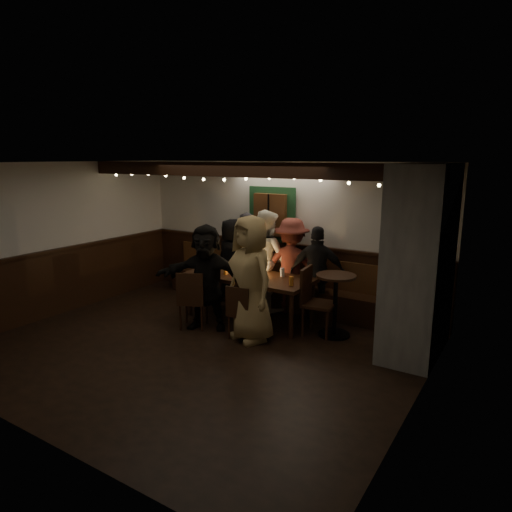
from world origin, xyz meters
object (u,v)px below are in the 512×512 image
Objects in this scene: person_d at (292,266)px; person_a at (232,260)px; person_f at (206,277)px; chair_end at (313,297)px; person_e at (317,273)px; person_g at (251,279)px; dining_table at (249,279)px; chair_near_left at (192,297)px; person_c at (266,260)px; chair_near_right at (240,309)px; high_top at (335,297)px; person_b at (247,258)px.

person_a is at bearing -12.32° from person_d.
chair_end is at bearing 2.82° from person_f.
person_g is at bearing 54.16° from person_e.
chair_near_left is at bearing -120.78° from dining_table.
chair_near_left is at bearing 120.36° from person_a.
person_f is (0.16, 0.17, 0.31)m from chair_near_left.
person_c is at bearing 94.87° from dining_table.
chair_end is 0.67× the size of person_a.
chair_near_left is 0.56× the size of person_d.
person_c is 1.46m from person_g.
chair_near_right is at bearing 129.91° from person_c.
person_d reaches higher than chair_near_left.
chair_near_right is at bearing -65.82° from dining_table.
dining_table is 1.27× the size of person_f.
person_a is at bearing 128.56° from chair_near_right.
person_e reaches higher than chair_near_right.
person_g is (-0.67, -0.71, 0.35)m from chair_end.
high_top is at bearing 38.74° from chair_near_right.
person_f is at bearing -156.90° from high_top.
chair_end is (1.16, -0.01, -0.11)m from dining_table.
person_g reaches higher than chair_near_left.
person_g is at bearing -55.63° from dining_table.
person_a is at bearing 154.66° from person_g.
high_top is 1.66m from person_c.
high_top is at bearing 16.45° from chair_end.
person_g is (1.04, -1.49, 0.09)m from person_b.
person_a is at bearing 88.63° from person_f.
person_f reaches higher than person_a.
person_f reaches higher than high_top.
person_g is at bearing 135.67° from person_c.
high_top is (1.12, 0.90, 0.14)m from chair_near_right.
high_top is 0.58× the size of person_d.
high_top is at bearing 139.93° from person_d.
dining_table is 1.28× the size of person_d.
person_d is at bearing 114.86° from person_g.
person_d reaches higher than person_e.
person_b is at bearing 120.04° from chair_near_right.
chair_near_right is 0.50× the size of person_d.
person_d is at bearing 136.25° from chair_end.
person_f reaches higher than dining_table.
chair_near_right is (0.88, 0.05, -0.06)m from chair_near_left.
person_c is (-0.42, 1.45, 0.42)m from chair_near_right.
person_b reaches higher than chair_near_left.
chair_near_right is at bearing -30.82° from person_f.
chair_near_right is 1.14m from chair_end.
chair_end is at bearing 45.28° from chair_near_right.
person_f is at bearing -155.54° from chair_end.
person_b is at bearing 9.21° from person_c.
chair_near_left is 0.90× the size of chair_end.
person_a is (-2.38, 0.68, 0.17)m from high_top.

